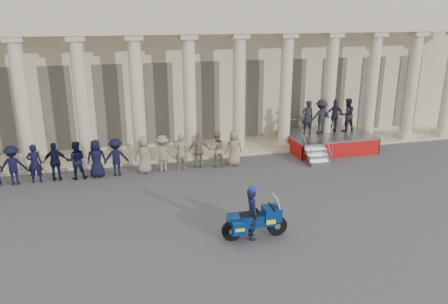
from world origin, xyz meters
TOP-DOWN VIEW (x-y plane):
  - ground at (0.00, 0.00)m, footprint 90.00×90.00m
  - building at (-0.00, 14.74)m, footprint 40.00×12.50m
  - officer_rank at (-5.47, 6.32)m, footprint 18.10×0.67m
  - reviewing_stand at (8.96, 7.57)m, footprint 4.52×4.27m
  - motorcycle at (1.82, -0.99)m, footprint 2.29×0.94m
  - rider at (1.69, -0.99)m, footprint 0.45×0.67m

SIDE VIEW (x-z plane):
  - ground at x=0.00m, z-range 0.00..0.00m
  - motorcycle at x=1.82m, z-range -0.10..1.37m
  - officer_rank at x=-5.47m, z-range 0.00..1.78m
  - rider at x=1.69m, z-range -0.01..1.88m
  - reviewing_stand at x=8.96m, z-range 0.09..2.86m
  - building at x=0.00m, z-range 0.02..9.02m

